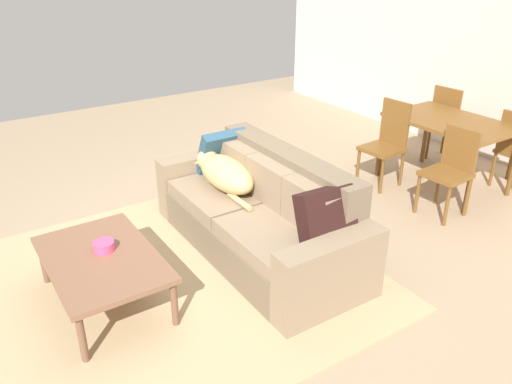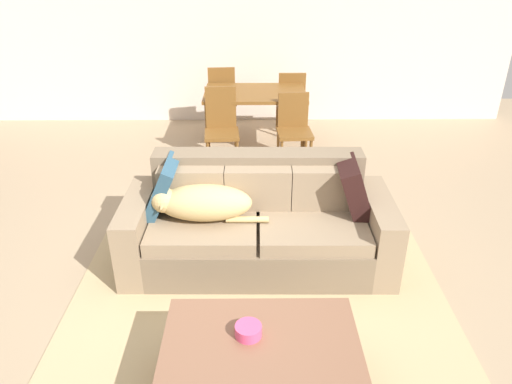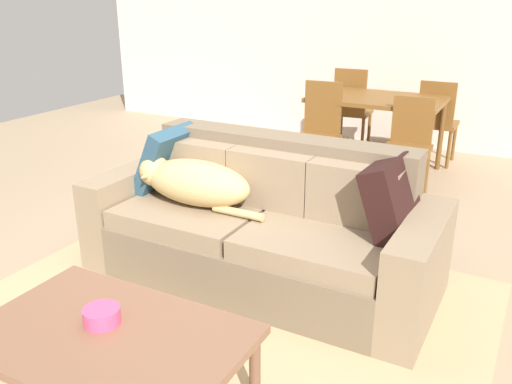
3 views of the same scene
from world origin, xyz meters
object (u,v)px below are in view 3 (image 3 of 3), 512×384
throw_pillow_by_right_arm (393,200)px  dining_chair_near_left (319,129)px  couch (263,228)px  coffee_table (109,342)px  dining_chair_near_right (409,142)px  throw_pillow_by_left_arm (166,159)px  dining_chair_far_right (437,119)px  dog_on_left_cushion (193,182)px  dining_chair_far_left (351,107)px  dining_table (377,105)px  bowl_on_coffee_table (102,316)px

throw_pillow_by_right_arm → dining_chair_near_left: bearing=121.9°
couch → coffee_table: size_ratio=1.93×
dining_chair_near_right → dining_chair_near_left: bearing=175.4°
throw_pillow_by_left_arm → dining_chair_near_left: 1.94m
dining_chair_near_left → dining_chair_far_right: 1.38m
throw_pillow_by_right_arm → dining_chair_near_left: size_ratio=0.46×
dining_chair_near_left → coffee_table: bearing=-87.3°
coffee_table → dining_chair_near_left: bearing=96.9°
dog_on_left_cushion → dining_chair_near_left: 2.06m
dining_chair_near_right → coffee_table: bearing=-101.2°
dining_chair_near_right → dining_chair_far_left: dining_chair_far_left is taller
throw_pillow_by_left_arm → throw_pillow_by_right_arm: 1.57m
throw_pillow_by_right_arm → dining_chair_far_right: size_ratio=0.49×
dining_table → dining_chair_near_right: (0.45, -0.53, -0.20)m
bowl_on_coffee_table → dining_chair_near_right: (0.52, 3.30, 0.04)m
couch → bowl_on_coffee_table: size_ratio=13.96×
dog_on_left_cushion → coffee_table: 1.40m
coffee_table → dining_chair_near_right: dining_chair_near_right is taller
dining_table → dining_chair_far_left: size_ratio=1.33×
dog_on_left_cushion → dining_chair_far_right: 3.25m
dining_table → bowl_on_coffee_table: bearing=-91.0°
bowl_on_coffee_table → dining_chair_near_right: 3.34m
dog_on_left_cushion → coffee_table: (0.46, -1.31, -0.23)m
throw_pillow_by_right_arm → coffee_table: throw_pillow_by_right_arm is taller
dog_on_left_cushion → dining_chair_near_left: bearing=89.2°
couch → throw_pillow_by_right_arm: 0.85m
dog_on_left_cushion → bowl_on_coffee_table: bearing=-72.4°
dining_chair_near_right → throw_pillow_by_left_arm: bearing=-126.8°
couch → dining_chair_near_left: 2.01m
throw_pillow_by_left_arm → dining_chair_far_left: (0.32, 3.01, -0.14)m
dining_chair_near_left → bowl_on_coffee_table: bearing=-88.4°
coffee_table → couch: bearing=90.0°
dog_on_left_cushion → dining_chair_near_right: dining_chair_near_right is taller
coffee_table → dining_table: bearing=90.0°
couch → throw_pillow_by_left_arm: bearing=176.1°
dog_on_left_cushion → dining_chair_near_left: size_ratio=0.99×
dog_on_left_cushion → dining_chair_far_right: size_ratio=1.04×
dog_on_left_cushion → throw_pillow_by_left_arm: 0.37m
dog_on_left_cushion → dining_table: (0.45, 2.57, 0.09)m
throw_pillow_by_right_arm → dining_chair_far_left: (-1.25, 3.03, -0.13)m
dog_on_left_cushion → dining_chair_near_left: (0.05, 2.06, -0.09)m
couch → bowl_on_coffee_table: bearing=-92.5°
dining_chair_near_right → couch: bearing=-106.5°
throw_pillow_by_left_arm → dining_chair_near_right: size_ratio=0.52×
couch → throw_pillow_by_left_arm: throw_pillow_by_left_arm is taller
bowl_on_coffee_table → dining_table: 3.84m
dog_on_left_cushion → dining_chair_far_left: size_ratio=0.98×
throw_pillow_by_right_arm → dining_chair_far_right: dining_chair_far_right is taller
couch → bowl_on_coffee_table: 1.37m
dining_table → dining_chair_far_right: (0.50, 0.54, -0.20)m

